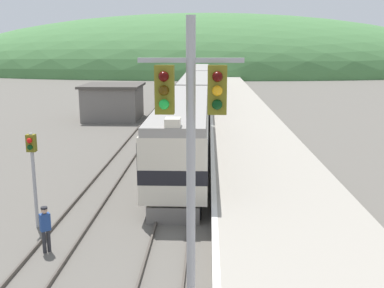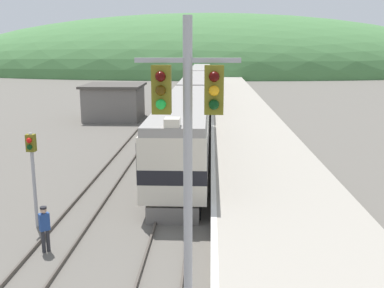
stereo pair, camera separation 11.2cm
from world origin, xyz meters
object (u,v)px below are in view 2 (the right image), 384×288
object	(u,v)px
express_train_lead_car	(185,130)
signal_mast_main	(188,149)
carriage_third	(201,79)
track_worker	(45,226)
signal_post_siding	(32,161)
carriage_second	(196,94)

from	to	relation	value
express_train_lead_car	signal_mast_main	world-z (taller)	signal_mast_main
carriage_third	signal_mast_main	world-z (taller)	signal_mast_main
signal_mast_main	track_worker	xyz separation A→B (m)	(-5.58, 5.82, -4.32)
signal_mast_main	signal_post_siding	world-z (taller)	signal_mast_main
signal_post_siding	carriage_second	bearing A→B (deg)	79.70
carriage_third	signal_mast_main	xyz separation A→B (m)	(1.11, -61.19, 3.05)
express_train_lead_car	signal_post_siding	distance (m)	11.52
carriage_third	track_worker	distance (m)	55.56
express_train_lead_car	track_worker	distance (m)	13.15
express_train_lead_car	signal_post_siding	xyz separation A→B (m)	(-5.70, -10.00, 0.59)
express_train_lead_car	signal_mast_main	bearing A→B (deg)	-86.49
signal_mast_main	carriage_third	bearing A→B (deg)	91.04
signal_mast_main	signal_post_siding	distance (m)	10.87
express_train_lead_car	carriage_second	bearing A→B (deg)	90.00
signal_mast_main	express_train_lead_car	bearing A→B (deg)	93.51
signal_post_siding	track_worker	world-z (taller)	signal_post_siding
signal_mast_main	signal_post_siding	bearing A→B (deg)	130.00
carriage_third	signal_post_siding	xyz separation A→B (m)	(-5.70, -53.07, 0.60)
express_train_lead_car	signal_mast_main	distance (m)	18.40
signal_mast_main	track_worker	world-z (taller)	signal_mast_main
carriage_third	track_worker	size ratio (longest dim) A/B	11.82
carriage_third	express_train_lead_car	bearing A→B (deg)	-90.00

